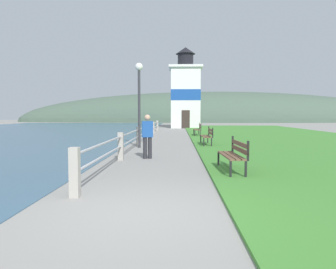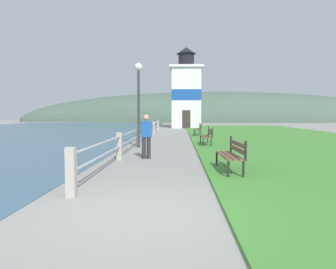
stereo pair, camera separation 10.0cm
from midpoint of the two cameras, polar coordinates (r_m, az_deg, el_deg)
name	(u,v)px [view 2 (the right image)]	position (r m, az deg, el deg)	size (l,w,h in m)	color
ground_plane	(134,214)	(5.39, -5.37, -13.59)	(160.00, 160.00, 0.00)	gray
grass_verge	(288,139)	(21.60, 20.28, -0.76)	(12.00, 46.03, 0.06)	#428433
seawall_railing	(143,132)	(18.79, -4.14, 0.46)	(0.18, 25.27, 0.96)	#A8A399
park_bench_near	(232,153)	(9.02, 11.42, -3.18)	(0.55, 1.85, 0.94)	brown
park_bench_midway	(207,135)	(16.50, 7.04, -0.08)	(0.50, 1.76, 0.94)	brown
park_bench_far	(198,129)	(23.68, 5.43, 1.04)	(0.48, 1.71, 0.94)	brown
lighthouse	(186,93)	(37.70, 3.26, 7.18)	(3.73, 3.73, 9.13)	white
person_strolling	(146,135)	(11.63, -3.57, -0.05)	(0.41, 0.27, 1.57)	#28282D
lamp_post	(139,89)	(15.47, -4.96, 7.84)	(0.36, 0.36, 3.96)	#333338
distant_hillside	(216,122)	(66.22, 8.37, 2.19)	(80.00, 16.00, 12.00)	#475B4C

